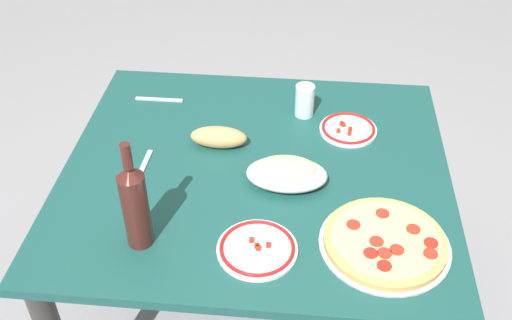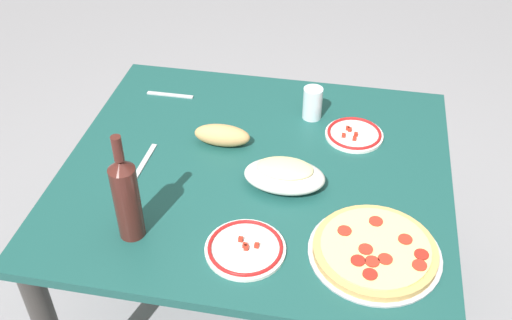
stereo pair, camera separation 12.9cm
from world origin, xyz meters
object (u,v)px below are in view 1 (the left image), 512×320
object	(u,v)px
water_glass	(305,101)
side_plate_near	(348,129)
baked_pasta_dish	(287,173)
bread_loaf	(219,137)
dining_table	(256,193)
side_plate_far	(257,249)
pepperoni_pizza	(385,242)
wine_bottle	(135,204)

from	to	relation	value
water_glass	side_plate_near	distance (m)	0.18
baked_pasta_dish	bread_loaf	size ratio (longest dim) A/B	1.32
dining_table	side_plate_far	size ratio (longest dim) A/B	5.50
side_plate_near	bread_loaf	bearing A→B (deg)	-163.72
water_glass	side_plate_near	xyz separation A→B (m)	(0.15, -0.08, -0.05)
pepperoni_pizza	wine_bottle	xyz separation A→B (m)	(-0.65, -0.05, 0.12)
wine_bottle	side_plate_far	size ratio (longest dim) A/B	1.52
baked_pasta_dish	side_plate_far	bearing A→B (deg)	-102.34
baked_pasta_dish	side_plate_near	size ratio (longest dim) A/B	1.26
wine_bottle	side_plate_far	xyz separation A→B (m)	(0.31, -0.01, -0.12)
side_plate_far	baked_pasta_dish	bearing A→B (deg)	77.66
dining_table	side_plate_far	world-z (taller)	side_plate_far
pepperoni_pizza	water_glass	bearing A→B (deg)	111.57
wine_bottle	side_plate_far	world-z (taller)	wine_bottle
baked_pasta_dish	side_plate_near	xyz separation A→B (m)	(0.19, 0.28, -0.03)
pepperoni_pizza	bread_loaf	distance (m)	0.63
water_glass	bread_loaf	world-z (taller)	water_glass
dining_table	pepperoni_pizza	bearing A→B (deg)	-38.02
pepperoni_pizza	water_glass	distance (m)	0.64
side_plate_near	side_plate_far	distance (m)	0.61
dining_table	bread_loaf	world-z (taller)	bread_loaf
wine_bottle	water_glass	size ratio (longest dim) A/B	2.89
bread_loaf	pepperoni_pizza	bearing A→B (deg)	-37.83
pepperoni_pizza	baked_pasta_dish	world-z (taller)	baked_pasta_dish
bread_loaf	side_plate_near	bearing A→B (deg)	16.28
bread_loaf	side_plate_far	bearing A→B (deg)	-69.37
wine_bottle	pepperoni_pizza	bearing A→B (deg)	4.12
dining_table	wine_bottle	bearing A→B (deg)	-129.35
dining_table	side_plate_near	world-z (taller)	side_plate_near
baked_pasta_dish	wine_bottle	size ratio (longest dim) A/B	0.74
water_glass	dining_table	bearing A→B (deg)	-114.15
baked_pasta_dish	bread_loaf	world-z (taller)	baked_pasta_dish
water_glass	bread_loaf	xyz separation A→B (m)	(-0.27, -0.21, -0.02)
dining_table	baked_pasta_dish	bearing A→B (deg)	-33.46
water_glass	side_plate_near	world-z (taller)	water_glass
pepperoni_pizza	wine_bottle	world-z (taller)	wine_bottle
pepperoni_pizza	water_glass	world-z (taller)	water_glass
pepperoni_pizza	side_plate_far	xyz separation A→B (m)	(-0.33, -0.05, -0.01)
pepperoni_pizza	baked_pasta_dish	bearing A→B (deg)	140.48
side_plate_near	bread_loaf	xyz separation A→B (m)	(-0.41, -0.12, 0.03)
pepperoni_pizza	side_plate_far	bearing A→B (deg)	-171.22
side_plate_far	side_plate_near	bearing A→B (deg)	66.05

